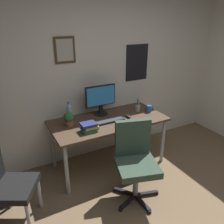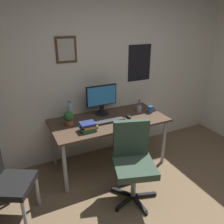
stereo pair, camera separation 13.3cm
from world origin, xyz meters
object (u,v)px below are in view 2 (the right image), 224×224
object	(u,v)px
computer_mouse	(128,116)
coffee_mug_near	(150,109)
office_chair	(133,158)
monitor	(102,98)
side_chair	(4,179)
keyboard	(109,120)
potted_plant	(69,118)
book_stack_left	(88,126)
water_bottle	(70,111)
pen_cup	(139,108)

from	to	relation	value
computer_mouse	coffee_mug_near	xyz separation A→B (m)	(0.38, 0.02, 0.03)
office_chair	monitor	distance (m)	1.03
office_chair	side_chair	world-z (taller)	office_chair
keyboard	computer_mouse	world-z (taller)	computer_mouse
potted_plant	book_stack_left	xyz separation A→B (m)	(0.17, -0.26, -0.05)
keyboard	water_bottle	size ratio (longest dim) A/B	1.70
coffee_mug_near	pen_cup	xyz separation A→B (m)	(-0.13, 0.10, 0.00)
side_chair	water_bottle	world-z (taller)	water_bottle
book_stack_left	side_chair	bearing A→B (deg)	-167.17
coffee_mug_near	monitor	bearing A→B (deg)	158.29
office_chair	pen_cup	xyz separation A→B (m)	(0.55, 0.76, 0.25)
coffee_mug_near	potted_plant	distance (m)	1.21
keyboard	potted_plant	bearing A→B (deg)	167.00
coffee_mug_near	potted_plant	xyz separation A→B (m)	(-1.21, 0.11, 0.05)
computer_mouse	water_bottle	xyz separation A→B (m)	(-0.75, 0.34, 0.09)
keyboard	office_chair	bearing A→B (deg)	-89.58
water_bottle	book_stack_left	distance (m)	0.48
office_chair	pen_cup	world-z (taller)	office_chair
computer_mouse	pen_cup	size ratio (longest dim) A/B	0.55
monitor	keyboard	xyz separation A→B (m)	(-0.01, -0.28, -0.23)
potted_plant	computer_mouse	bearing A→B (deg)	-8.79
office_chair	coffee_mug_near	world-z (taller)	office_chair
office_chair	book_stack_left	size ratio (longest dim) A/B	4.55
office_chair	book_stack_left	bearing A→B (deg)	125.00
potted_plant	book_stack_left	distance (m)	0.32
office_chair	coffee_mug_near	size ratio (longest dim) A/B	8.53
side_chair	monitor	xyz separation A→B (m)	(1.38, 0.65, 0.47)
book_stack_left	water_bottle	bearing A→B (deg)	101.83
side_chair	monitor	size ratio (longest dim) A/B	1.90
pen_cup	book_stack_left	world-z (taller)	pen_cup
side_chair	potted_plant	distance (m)	1.03
office_chair	pen_cup	bearing A→B (deg)	54.31
side_chair	book_stack_left	world-z (taller)	side_chair
monitor	pen_cup	world-z (taller)	monitor
potted_plant	book_stack_left	size ratio (longest dim) A/B	0.93
potted_plant	pen_cup	xyz separation A→B (m)	(1.08, -0.00, -0.05)
monitor	book_stack_left	bearing A→B (deg)	-130.66
office_chair	monitor	xyz separation A→B (m)	(0.01, 0.93, 0.44)
potted_plant	book_stack_left	bearing A→B (deg)	-56.46
potted_plant	keyboard	bearing A→B (deg)	-13.00
water_bottle	potted_plant	bearing A→B (deg)	-109.26
monitor	book_stack_left	distance (m)	0.59
keyboard	book_stack_left	size ratio (longest dim) A/B	2.06
computer_mouse	side_chair	bearing A→B (deg)	-167.64
keyboard	pen_cup	world-z (taller)	pen_cup
computer_mouse	pen_cup	xyz separation A→B (m)	(0.25, 0.12, 0.04)
potted_plant	pen_cup	size ratio (longest dim) A/B	0.98
side_chair	book_stack_left	bearing A→B (deg)	12.83
computer_mouse	water_bottle	size ratio (longest dim) A/B	0.44
potted_plant	office_chair	bearing A→B (deg)	-55.49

